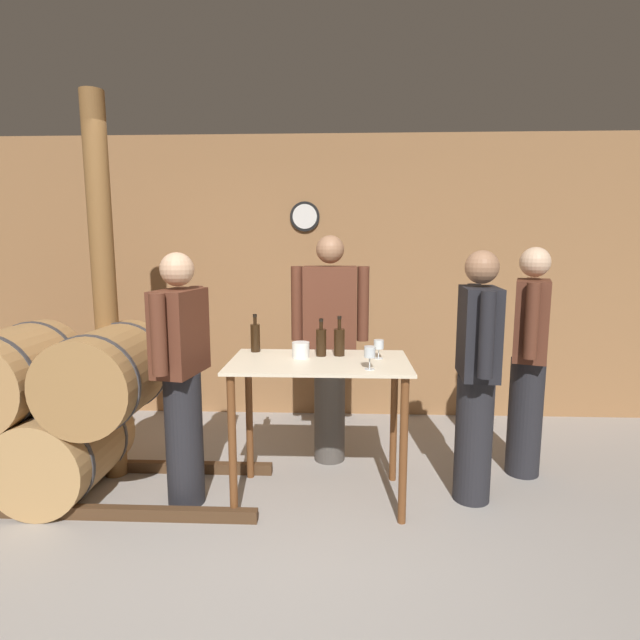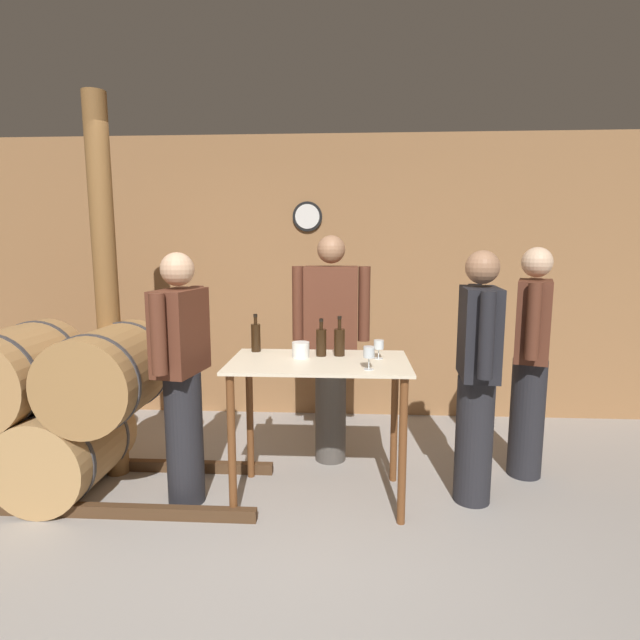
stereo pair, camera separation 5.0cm
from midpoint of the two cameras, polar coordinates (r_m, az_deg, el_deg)
ground_plane at (r=2.87m, az=-6.21°, el=-27.44°), size 14.00×14.00×0.00m
back_wall at (r=4.87m, az=-1.50°, el=4.73°), size 8.40×0.08×2.70m
tasting_table at (r=3.27m, az=0.34°, el=-7.83°), size 1.15×0.68×0.95m
wooden_post at (r=3.83m, az=-22.84°, el=2.91°), size 0.16×0.16×2.70m
wine_bottle_far_left at (r=3.50m, az=-6.94°, el=-1.89°), size 0.07×0.07×0.26m
wine_bottle_left at (r=3.34m, az=0.57°, el=-2.46°), size 0.07×0.07×0.25m
wine_bottle_center at (r=3.35m, az=2.66°, el=-2.42°), size 0.07×0.07×0.27m
wine_glass_near_left at (r=2.99m, az=6.10°, el=-3.76°), size 0.07×0.07×0.14m
wine_glass_near_center at (r=3.28m, az=7.16°, el=-2.89°), size 0.07×0.07×0.12m
ice_bucket at (r=3.31m, az=-1.78°, el=-3.42°), size 0.12×0.12×0.10m
person_host at (r=3.82m, az=1.62°, el=-2.76°), size 0.59×0.24×1.75m
person_visitor_with_scarf at (r=3.89m, az=23.29°, el=-4.01°), size 0.34×0.56×1.67m
person_visitor_bearded at (r=3.37m, az=17.94°, el=-5.76°), size 0.25×0.59×1.65m
person_visitor_near_door at (r=3.32m, az=-15.10°, el=-6.00°), size 0.29×0.58×1.64m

